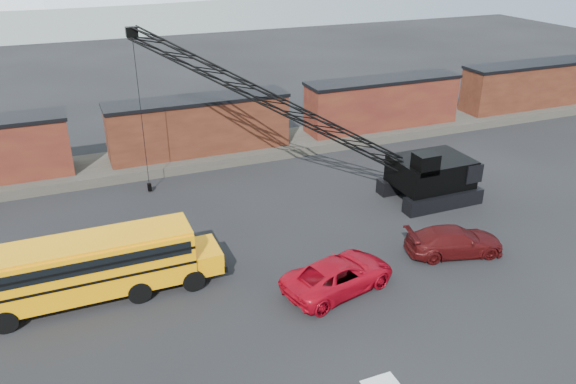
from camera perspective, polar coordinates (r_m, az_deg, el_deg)
name	(u,v)px	position (r m, az deg, el deg)	size (l,w,h in m)	color
ground	(325,327)	(25.85, 3.75, -13.50)	(160.00, 160.00, 0.00)	black
gravel_berm	(201,155)	(43.99, -8.81, 3.74)	(120.00, 5.00, 0.70)	#4E4940
boxcar_mid	(199,125)	(43.19, -9.02, 6.73)	(13.70, 3.10, 4.17)	#572718
boxcar_east_near	(382,103)	(49.15, 9.57, 8.93)	(13.70, 3.10, 4.17)	#451314
boxcar_east_far	(528,85)	(58.97, 23.19, 9.96)	(13.70, 3.10, 4.17)	#572718
snow_patch	(381,384)	(23.43, 9.40, -18.69)	(1.40, 0.90, 0.02)	silver
school_bus	(93,266)	(28.11, -19.22, -7.09)	(11.65, 2.65, 3.19)	#F59705
red_pickup	(339,275)	(27.82, 5.17, -8.38)	(2.69, 5.84, 1.62)	#A90818
maroon_suv	(454,241)	(31.91, 16.56, -4.80)	(2.16, 5.32, 1.54)	#420B0C
crawler_crane	(277,103)	(35.13, -1.17, 9.01)	(20.16, 10.57, 11.08)	black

